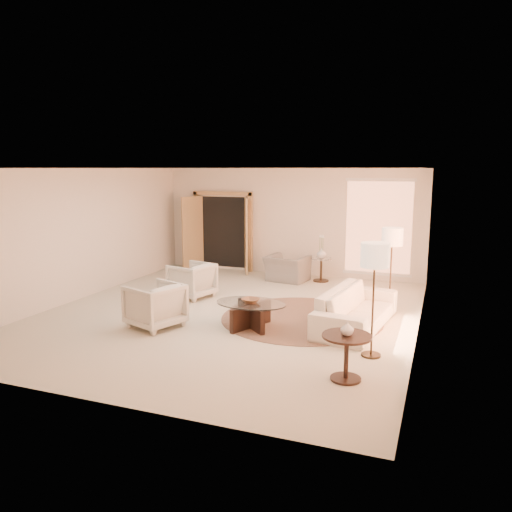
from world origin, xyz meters
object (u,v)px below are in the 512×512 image
(armchair_right, at_px, (155,303))
(end_table, at_px, (346,349))
(bowl, at_px, (251,301))
(end_vase, at_px, (347,329))
(side_table, at_px, (321,267))
(floor_lamp_near, at_px, (392,241))
(accent_chair, at_px, (287,264))
(sofa, at_px, (357,308))
(coffee_table, at_px, (251,312))
(armchair_left, at_px, (192,279))
(side_vase, at_px, (321,253))
(floor_lamp_far, at_px, (375,260))

(armchair_right, xyz_separation_m, end_table, (3.61, -1.07, -0.01))
(bowl, distance_m, end_vase, 2.56)
(side_table, bearing_deg, bowl, -94.12)
(side_table, relative_size, floor_lamp_near, 0.36)
(accent_chair, xyz_separation_m, floor_lamp_near, (2.69, -1.91, 0.99))
(floor_lamp_near, bearing_deg, end_vase, -93.21)
(sofa, height_order, side_table, sofa)
(accent_chair, relative_size, side_table, 1.65)
(armchair_right, distance_m, coffee_table, 1.72)
(accent_chair, bearing_deg, sofa, 134.90)
(armchair_left, xyz_separation_m, side_vase, (2.28, 2.54, 0.29))
(bowl, xyz_separation_m, side_vase, (0.29, 4.09, 0.21))
(sofa, bearing_deg, coffee_table, 120.00)
(floor_lamp_far, relative_size, end_vase, 9.36)
(armchair_left, distance_m, side_vase, 3.43)
(sofa, distance_m, bowl, 1.89)
(accent_chair, relative_size, bowl, 3.21)
(armchair_right, distance_m, accent_chair, 4.49)
(side_table, xyz_separation_m, side_vase, (0.00, 0.00, 0.35))
(end_vase, bearing_deg, sofa, 96.21)
(side_table, distance_m, end_vase, 5.95)
(sofa, relative_size, side_vase, 9.62)
(end_table, xyz_separation_m, side_table, (-1.70, 5.69, -0.07))
(armchair_left, relative_size, end_vase, 4.52)
(floor_lamp_far, bearing_deg, coffee_table, 164.43)
(armchair_left, relative_size, armchair_right, 0.96)
(armchair_left, relative_size, floor_lamp_near, 0.50)
(end_table, bearing_deg, side_table, 106.60)
(sofa, height_order, floor_lamp_near, floor_lamp_near)
(sofa, relative_size, floor_lamp_near, 1.41)
(coffee_table, relative_size, side_vase, 6.11)
(side_table, height_order, bowl, side_table)
(accent_chair, bearing_deg, floor_lamp_far, 130.24)
(floor_lamp_near, bearing_deg, sofa, -110.94)
(side_table, height_order, end_vase, end_vase)
(floor_lamp_far, bearing_deg, accent_chair, 121.35)
(accent_chair, height_order, floor_lamp_far, floor_lamp_far)
(sofa, xyz_separation_m, end_table, (0.25, -2.33, 0.09))
(accent_chair, xyz_separation_m, bowl, (0.51, -3.81, 0.07))
(sofa, height_order, bowl, sofa)
(end_vase, bearing_deg, accent_chair, 114.75)
(coffee_table, bearing_deg, accent_chair, 97.57)
(bowl, bearing_deg, floor_lamp_far, -15.57)
(armchair_left, xyz_separation_m, floor_lamp_far, (4.18, -2.15, 1.05))
(coffee_table, distance_m, side_vase, 4.12)
(armchair_right, relative_size, end_table, 1.31)
(armchair_right, xyz_separation_m, bowl, (1.62, 0.53, 0.07))
(floor_lamp_far, height_order, side_vase, floor_lamp_far)
(accent_chair, distance_m, bowl, 3.85)
(floor_lamp_near, distance_m, end_vase, 3.58)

